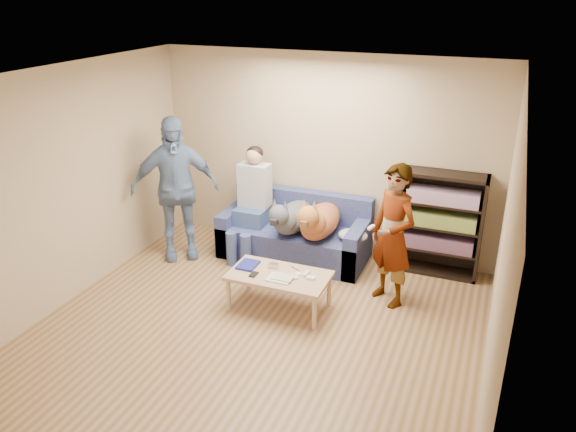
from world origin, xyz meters
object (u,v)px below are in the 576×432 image
at_px(notebook_blue, 248,265).
at_px(coffee_table, 279,278).
at_px(person_standing_right, 393,236).
at_px(person_seated, 252,198).
at_px(dog_tan, 318,221).
at_px(dog_gray, 291,217).
at_px(bookshelf, 441,221).
at_px(sofa, 296,236).
at_px(camera_silver, 273,265).
at_px(person_standing_left, 175,189).

bearing_deg(notebook_blue, coffee_table, -7.13).
relative_size(person_standing_right, notebook_blue, 6.24).
bearing_deg(notebook_blue, person_seated, 112.75).
height_order(person_standing_right, dog_tan, person_standing_right).
distance_m(person_standing_right, dog_gray, 1.47).
bearing_deg(dog_gray, dog_tan, -2.46).
bearing_deg(person_standing_right, person_seated, -160.47).
height_order(dog_gray, bookshelf, bookshelf).
xyz_separation_m(sofa, coffee_table, (0.30, -1.29, 0.09)).
bearing_deg(dog_gray, camera_silver, -80.42).
distance_m(camera_silver, person_seated, 1.32).
bearing_deg(person_standing_right, sofa, -170.69).
distance_m(dog_gray, dog_tan, 0.37).
distance_m(notebook_blue, sofa, 1.25).
relative_size(person_standing_right, camera_silver, 14.75).
relative_size(camera_silver, dog_gray, 0.09).
bearing_deg(person_standing_left, dog_tan, -25.78).
relative_size(person_standing_right, coffee_table, 1.48).
relative_size(notebook_blue, dog_gray, 0.21).
height_order(person_standing_right, person_standing_left, person_standing_left).
distance_m(camera_silver, sofa, 1.19).
bearing_deg(notebook_blue, camera_silver, 14.04).
bearing_deg(person_standing_left, person_standing_right, -38.71).
height_order(person_seated, dog_tan, person_seated).
distance_m(camera_silver, dog_tan, 0.98).
bearing_deg(camera_silver, person_seated, 125.62).
distance_m(notebook_blue, dog_gray, 1.05).
bearing_deg(notebook_blue, sofa, 85.42).
distance_m(coffee_table, bookshelf, 2.16).
bearing_deg(person_standing_right, coffee_table, -115.87).
xyz_separation_m(notebook_blue, dog_tan, (0.48, 1.01, 0.22)).
height_order(person_standing_left, bookshelf, person_standing_left).
distance_m(person_standing_right, camera_silver, 1.36).
relative_size(sofa, coffee_table, 1.73).
relative_size(notebook_blue, person_seated, 0.18).
relative_size(dog_tan, bookshelf, 0.90).
bearing_deg(notebook_blue, dog_tan, 64.33).
xyz_separation_m(camera_silver, sofa, (-0.18, 1.17, -0.16)).
height_order(person_standing_left, sofa, person_standing_left).
xyz_separation_m(dog_gray, coffee_table, (0.28, -1.07, -0.26)).
distance_m(camera_silver, dog_gray, 0.98).
bearing_deg(dog_tan, sofa, 149.02).
height_order(camera_silver, dog_gray, dog_gray).
distance_m(person_standing_right, bookshelf, 1.01).
relative_size(sofa, bookshelf, 1.46).
bearing_deg(coffee_table, dog_tan, 85.46).
relative_size(notebook_blue, bookshelf, 0.20).
bearing_deg(person_seated, dog_gray, -8.62).
bearing_deg(bookshelf, person_standing_right, -113.52).
height_order(person_standing_right, sofa, person_standing_right).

